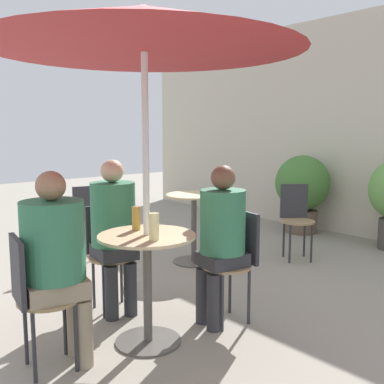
{
  "coord_description": "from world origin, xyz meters",
  "views": [
    {
      "loc": [
        2.43,
        -1.66,
        1.45
      ],
      "look_at": [
        0.03,
        0.43,
        1.01
      ],
      "focal_mm": 42.0,
      "sensor_mm": 36.0,
      "label": 1
    }
  ],
  "objects_px": {
    "seated_person_1": "(114,224)",
    "potted_plant_0": "(302,188)",
    "bistro_chair_0": "(236,255)",
    "bistro_chair_4": "(296,214)",
    "umbrella": "(144,29)",
    "bistro_chair_1": "(108,246)",
    "seated_person_0": "(221,231)",
    "beer_glass_0": "(154,227)",
    "bistro_chair_5": "(86,214)",
    "cafe_table_far": "(194,217)",
    "cafe_table_near": "(147,269)",
    "bistro_chair_2": "(34,290)",
    "seated_person_2": "(56,254)",
    "beer_glass_1": "(136,218)"
  },
  "relations": [
    {
      "from": "seated_person_1",
      "to": "potted_plant_0",
      "type": "height_order",
      "value": "seated_person_1"
    },
    {
      "from": "bistro_chair_0",
      "to": "bistro_chair_4",
      "type": "distance_m",
      "value": 1.89
    },
    {
      "from": "bistro_chair_4",
      "to": "umbrella",
      "type": "relative_size",
      "value": 0.38
    },
    {
      "from": "umbrella",
      "to": "seated_person_1",
      "type": "bearing_deg",
      "value": 169.81
    },
    {
      "from": "bistro_chair_1",
      "to": "seated_person_0",
      "type": "xyz_separation_m",
      "value": [
        0.83,
        0.46,
        0.2
      ]
    },
    {
      "from": "potted_plant_0",
      "to": "beer_glass_0",
      "type": "bearing_deg",
      "value": -68.21
    },
    {
      "from": "bistro_chair_4",
      "to": "bistro_chair_5",
      "type": "relative_size",
      "value": 1.0
    },
    {
      "from": "bistro_chair_5",
      "to": "seated_person_0",
      "type": "xyz_separation_m",
      "value": [
        2.22,
        -0.07,
        0.2
      ]
    },
    {
      "from": "bistro_chair_1",
      "to": "potted_plant_0",
      "type": "distance_m",
      "value": 3.52
    },
    {
      "from": "cafe_table_far",
      "to": "seated_person_1",
      "type": "bearing_deg",
      "value": -65.69
    },
    {
      "from": "bistro_chair_0",
      "to": "seated_person_0",
      "type": "relative_size",
      "value": 0.7
    },
    {
      "from": "cafe_table_near",
      "to": "bistro_chair_0",
      "type": "bearing_deg",
      "value": 79.81
    },
    {
      "from": "bistro_chair_1",
      "to": "bistro_chair_2",
      "type": "bearing_deg",
      "value": -135.0
    },
    {
      "from": "cafe_table_near",
      "to": "seated_person_2",
      "type": "relative_size",
      "value": 0.63
    },
    {
      "from": "seated_person_1",
      "to": "umbrella",
      "type": "bearing_deg",
      "value": -90.0
    },
    {
      "from": "cafe_table_far",
      "to": "beer_glass_1",
      "type": "xyz_separation_m",
      "value": [
        1.05,
        -1.46,
        0.34
      ]
    },
    {
      "from": "cafe_table_far",
      "to": "bistro_chair_1",
      "type": "bearing_deg",
      "value": -70.2
    },
    {
      "from": "umbrella",
      "to": "beer_glass_1",
      "type": "bearing_deg",
      "value": 170.41
    },
    {
      "from": "bistro_chair_2",
      "to": "seated_person_1",
      "type": "bearing_deg",
      "value": -50.87
    },
    {
      "from": "cafe_table_far",
      "to": "seated_person_0",
      "type": "bearing_deg",
      "value": -34.18
    },
    {
      "from": "potted_plant_0",
      "to": "bistro_chair_0",
      "type": "bearing_deg",
      "value": -63.49
    },
    {
      "from": "bistro_chair_1",
      "to": "beer_glass_1",
      "type": "xyz_separation_m",
      "value": [
        0.56,
        -0.1,
        0.33
      ]
    },
    {
      "from": "bistro_chair_1",
      "to": "bistro_chair_0",
      "type": "bearing_deg",
      "value": -45.0
    },
    {
      "from": "beer_glass_0",
      "to": "potted_plant_0",
      "type": "bearing_deg",
      "value": 111.79
    },
    {
      "from": "bistro_chair_2",
      "to": "bistro_chair_5",
      "type": "relative_size",
      "value": 1.0
    },
    {
      "from": "bistro_chair_1",
      "to": "umbrella",
      "type": "relative_size",
      "value": 0.38
    },
    {
      "from": "cafe_table_near",
      "to": "bistro_chair_0",
      "type": "distance_m",
      "value": 0.74
    },
    {
      "from": "bistro_chair_4",
      "to": "potted_plant_0",
      "type": "height_order",
      "value": "potted_plant_0"
    },
    {
      "from": "bistro_chair_4",
      "to": "beer_glass_0",
      "type": "height_order",
      "value": "beer_glass_0"
    },
    {
      "from": "bistro_chair_2",
      "to": "seated_person_0",
      "type": "distance_m",
      "value": 1.35
    },
    {
      "from": "beer_glass_0",
      "to": "beer_glass_1",
      "type": "height_order",
      "value": "beer_glass_0"
    },
    {
      "from": "seated_person_0",
      "to": "umbrella",
      "type": "xyz_separation_m",
      "value": [
        -0.11,
        -0.59,
        1.37
      ]
    },
    {
      "from": "bistro_chair_2",
      "to": "cafe_table_far",
      "type": "bearing_deg",
      "value": -53.72
    },
    {
      "from": "bistro_chair_0",
      "to": "bistro_chair_2",
      "type": "bearing_deg",
      "value": -90.0
    },
    {
      "from": "beer_glass_0",
      "to": "beer_glass_1",
      "type": "xyz_separation_m",
      "value": [
        -0.32,
        0.08,
        -0.0
      ]
    },
    {
      "from": "bistro_chair_5",
      "to": "beer_glass_0",
      "type": "bearing_deg",
      "value": 84.71
    },
    {
      "from": "bistro_chair_5",
      "to": "seated_person_0",
      "type": "distance_m",
      "value": 2.23
    },
    {
      "from": "bistro_chair_1",
      "to": "umbrella",
      "type": "height_order",
      "value": "umbrella"
    },
    {
      "from": "umbrella",
      "to": "bistro_chair_5",
      "type": "bearing_deg",
      "value": 162.65
    },
    {
      "from": "bistro_chair_1",
      "to": "potted_plant_0",
      "type": "relative_size",
      "value": 0.76
    },
    {
      "from": "bistro_chair_0",
      "to": "seated_person_1",
      "type": "xyz_separation_m",
      "value": [
        -0.72,
        -0.62,
        0.21
      ]
    },
    {
      "from": "cafe_table_near",
      "to": "seated_person_1",
      "type": "height_order",
      "value": "seated_person_1"
    },
    {
      "from": "beer_glass_1",
      "to": "seated_person_0",
      "type": "bearing_deg",
      "value": 64.28
    },
    {
      "from": "seated_person_1",
      "to": "seated_person_2",
      "type": "relative_size",
      "value": 1.01
    },
    {
      "from": "seated_person_1",
      "to": "cafe_table_near",
      "type": "bearing_deg",
      "value": -90.0
    },
    {
      "from": "seated_person_1",
      "to": "beer_glass_1",
      "type": "height_order",
      "value": "seated_person_1"
    },
    {
      "from": "bistro_chair_2",
      "to": "bistro_chair_5",
      "type": "height_order",
      "value": "same"
    },
    {
      "from": "seated_person_2",
      "to": "umbrella",
      "type": "relative_size",
      "value": 0.55
    },
    {
      "from": "bistro_chair_2",
      "to": "beer_glass_0",
      "type": "bearing_deg",
      "value": -103.08
    },
    {
      "from": "seated_person_1",
      "to": "bistro_chair_4",
      "type": "bearing_deg",
      "value": 10.06
    }
  ]
}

